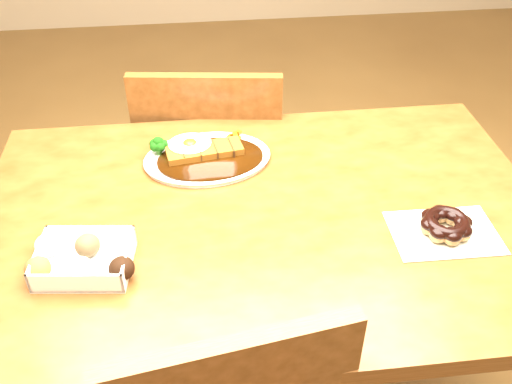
{
  "coord_description": "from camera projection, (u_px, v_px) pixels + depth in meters",
  "views": [
    {
      "loc": [
        -0.13,
        -0.91,
        1.52
      ],
      "look_at": [
        -0.02,
        -0.0,
        0.81
      ],
      "focal_mm": 40.0,
      "sensor_mm": 36.0,
      "label": 1
    }
  ],
  "objects": [
    {
      "name": "table",
      "position": [
        264.0,
        247.0,
        1.26
      ],
      "size": [
        1.2,
        0.8,
        0.75
      ],
      "color": "#4D2A0F",
      "rests_on": "ground"
    },
    {
      "name": "chair_far",
      "position": [
        214.0,
        172.0,
        1.77
      ],
      "size": [
        0.47,
        0.47,
        0.87
      ],
      "rotation": [
        0.0,
        0.0,
        3.01
      ],
      "color": "#4D2A0F",
      "rests_on": "ground"
    },
    {
      "name": "katsu_curry_plate",
      "position": [
        205.0,
        155.0,
        1.34
      ],
      "size": [
        0.31,
        0.23,
        0.06
      ],
      "rotation": [
        0.0,
        0.0,
        0.09
      ],
      "color": "white",
      "rests_on": "table"
    },
    {
      "name": "donut_box",
      "position": [
        81.0,
        259.0,
        1.06
      ],
      "size": [
        0.2,
        0.15,
        0.05
      ],
      "rotation": [
        0.0,
        0.0,
        -0.11
      ],
      "color": "white",
      "rests_on": "table"
    },
    {
      "name": "pon_de_ring",
      "position": [
        446.0,
        225.0,
        1.13
      ],
      "size": [
        0.21,
        0.15,
        0.04
      ],
      "rotation": [
        0.0,
        0.0,
        -0.02
      ],
      "color": "silver",
      "rests_on": "table"
    }
  ]
}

